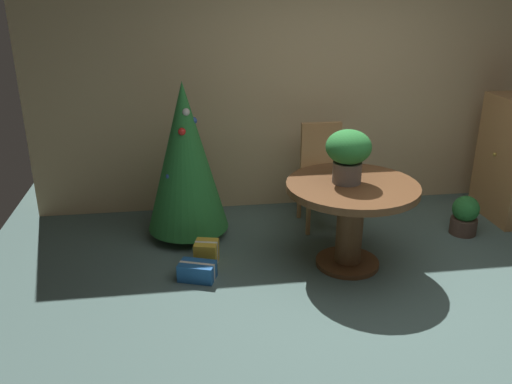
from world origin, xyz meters
The scene contains 9 objects.
ground_plane centered at (0.00, 0.00, 0.00)m, with size 6.60×6.60×0.00m, color #4C6660.
back_wall_panel centered at (0.00, 2.20, 1.30)m, with size 6.00×0.10×2.60m, color tan.
round_dining_table centered at (-0.16, 0.74, 0.54)m, with size 1.07×1.07×0.74m.
flower_vase centered at (-0.20, 0.77, 0.99)m, with size 0.36×0.36×0.43m.
wooden_chair_far centered at (-0.16, 1.64, 0.56)m, with size 0.44×0.44×0.99m.
holiday_tree centered at (-1.48, 1.50, 0.78)m, with size 0.75×0.75×1.46m.
gift_box_blue centered at (-1.43, 0.67, 0.07)m, with size 0.33×0.26×0.15m.
gift_box_gold centered at (-1.34, 0.93, 0.10)m, with size 0.23×0.22×0.20m.
potted_plant centered at (1.12, 1.17, 0.19)m, with size 0.25×0.25×0.38m.
Camera 1 is at (-1.49, -3.11, 2.23)m, focal length 37.27 mm.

